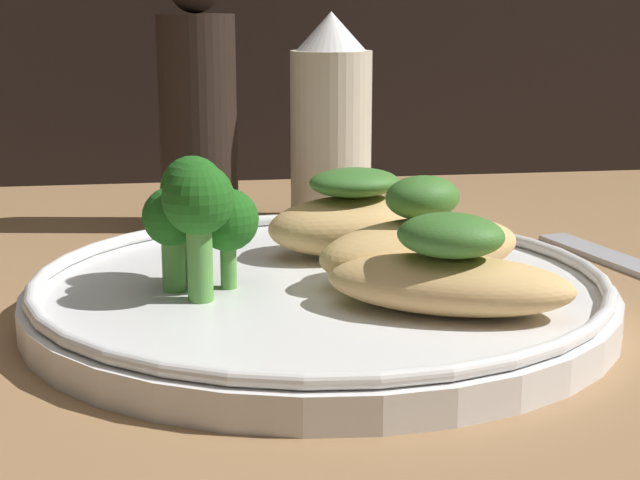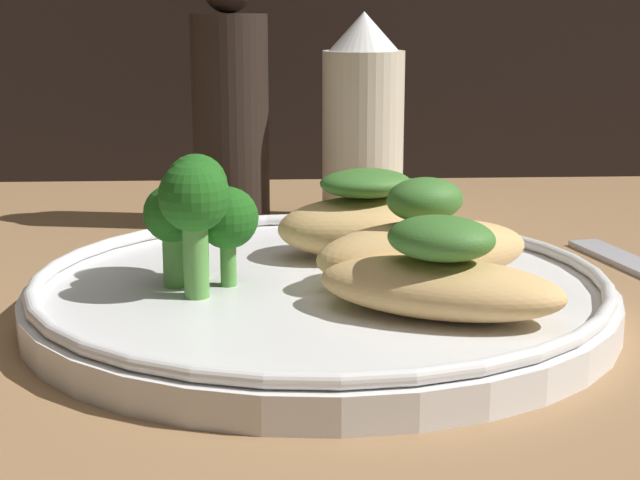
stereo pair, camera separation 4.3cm
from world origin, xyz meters
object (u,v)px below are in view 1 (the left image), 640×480
at_px(sauce_bottle, 331,123).
at_px(pepper_grinder, 198,110).
at_px(plate, 320,293).
at_px(broccoli_bunch, 198,210).

xyz_separation_m(sauce_bottle, pepper_grinder, (-0.08, -0.00, 0.01)).
bearing_deg(plate, sauce_bottle, 79.11).
height_order(plate, pepper_grinder, pepper_grinder).
height_order(broccoli_bunch, pepper_grinder, pepper_grinder).
relative_size(plate, pepper_grinder, 1.62).
bearing_deg(sauce_bottle, plate, -100.89).
height_order(plate, sauce_bottle, sauce_bottle).
relative_size(plate, sauce_bottle, 1.98).
xyz_separation_m(broccoli_bunch, sauce_bottle, (0.09, 0.19, 0.01)).
relative_size(plate, broccoli_bunch, 4.30).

